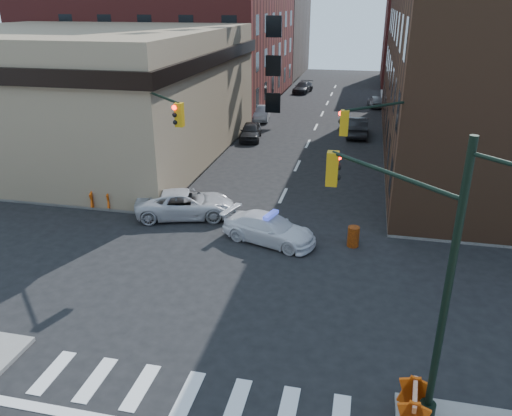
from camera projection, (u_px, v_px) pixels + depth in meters
The scene contains 26 objects.
ground at pixel (243, 280), 20.93m from camera, with size 140.00×140.00×0.00m, color black.
sidewalk_nw at pixel (112, 106), 55.02m from camera, with size 34.00×54.50×0.15m, color gray.
bank_building at pixel (76, 92), 37.48m from camera, with size 22.00×22.00×9.00m, color #8B765B.
commercial_row_ne at pixel (492, 58), 35.89m from camera, with size 14.00×34.00×14.00m, color #4F311F.
filler_nw at pixel (239, 20), 76.91m from camera, with size 20.00×18.00×16.00m, color brown.
filler_ne at pixel (444, 39), 68.05m from camera, with size 16.00×16.00×12.00m, color maroon.
signal_pole_se at pixel (415, 259), 12.96m from camera, with size 5.40×5.27×8.00m.
signal_pole_nw at pixel (155, 139), 25.24m from camera, with size 3.58×3.67×8.00m.
signal_pole_ne at pixel (393, 153), 22.90m from camera, with size 3.67×3.58×8.00m.
tree_ne_near at pixel (405, 96), 41.50m from camera, with size 3.00×3.00×4.85m.
tree_ne_far at pixel (401, 82), 48.70m from camera, with size 3.00×3.00×4.85m.
police_car at pixel (269, 229), 24.00m from camera, with size 1.90×4.67×1.35m, color white.
pickup at pixel (185, 204), 26.80m from camera, with size 2.43×5.26×1.46m, color silver.
parked_car_wnear at pixel (251, 131), 41.80m from camera, with size 1.64×4.07×1.39m, color black.
parked_car_wfar at pixel (262, 113), 48.67m from camera, with size 1.42×4.08×1.35m, color gray.
parked_car_wdeep at pixel (303, 87), 63.13m from camera, with size 1.83×4.51×1.31m, color black.
parked_car_enear at pixel (358, 126), 42.90m from camera, with size 1.71×4.91×1.62m, color black.
parked_car_efar at pixel (376, 101), 54.57m from camera, with size 1.50×3.73×1.27m, color #92969A.
pedestrian_a at pixel (166, 176), 29.82m from camera, with size 0.72×0.48×1.99m, color black.
pedestrian_b at pixel (95, 188), 27.93m from camera, with size 0.93×0.72×1.91m, color black.
pedestrian_c at pixel (91, 189), 27.99m from camera, with size 1.05×0.44×1.78m, color black.
barrel_road at pixel (353, 237), 23.62m from camera, with size 0.55×0.55×0.99m, color #BF3E08.
barrel_bank at pixel (176, 202), 27.64m from camera, with size 0.56×0.56×1.00m, color #CD3B09.
barricade_se_a at pixel (413, 405), 13.59m from camera, with size 1.31×0.66×0.98m, color orange, non-canonical shape.
barricade_nw_a at pixel (102, 199), 27.73m from camera, with size 1.29×0.65×0.97m, color #F04A0B, non-canonical shape.
barricade_nw_b at pixel (136, 187), 29.51m from camera, with size 1.32×0.66×0.99m, color #D9610A, non-canonical shape.
Camera 1 is at (4.49, -17.60, 10.84)m, focal length 35.00 mm.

